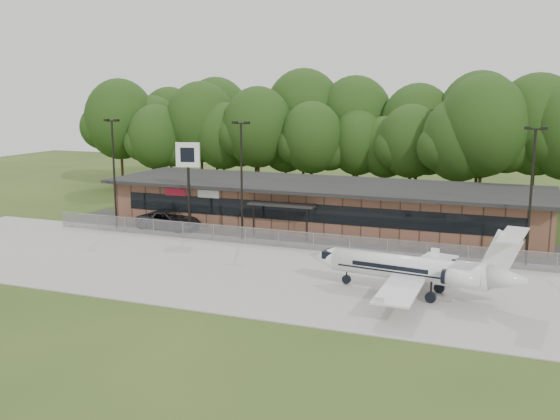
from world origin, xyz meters
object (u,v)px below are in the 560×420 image
at_px(terminal, 323,205).
at_px(business_jet, 416,270).
at_px(suv, 169,220).
at_px(pole_sign, 188,164).

distance_m(terminal, business_jet, 20.86).
relative_size(terminal, suv, 6.60).
distance_m(suv, pole_sign, 6.25).
distance_m(terminal, suv, 14.51).
distance_m(business_jet, pole_sign, 24.55).
bearing_deg(suv, pole_sign, -108.31).
bearing_deg(business_jet, suv, 162.00).
bearing_deg(business_jet, pole_sign, 161.59).
xyz_separation_m(suv, pole_sign, (2.80, -1.10, 5.47)).
xyz_separation_m(terminal, business_jet, (11.48, -17.41, -0.49)).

